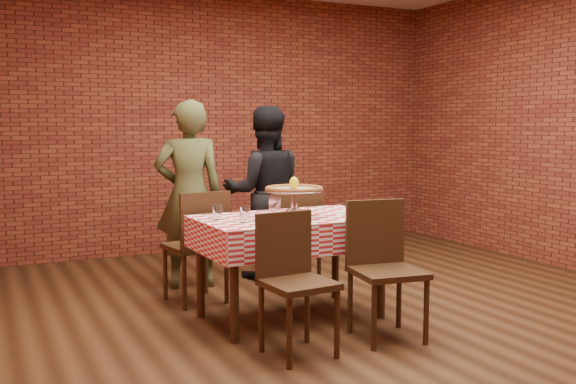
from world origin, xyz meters
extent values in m
plane|color=black|center=(0.00, 0.00, 0.00)|extent=(6.00, 6.00, 0.00)
plane|color=maroon|center=(0.00, 3.00, 1.45)|extent=(5.50, 0.00, 5.50)
cube|color=#3C2513|center=(-0.42, 0.21, 0.38)|extent=(1.36, 0.84, 0.75)
cylinder|color=#C5B687|center=(-0.41, 0.17, 0.96)|extent=(0.44, 0.44, 0.03)
ellipsoid|color=yellow|center=(-0.41, 0.17, 1.01)|extent=(0.07, 0.07, 0.09)
cylinder|color=white|center=(-0.83, 0.10, 0.81)|extent=(0.07, 0.07, 0.11)
cylinder|color=white|center=(-0.95, 0.30, 0.81)|extent=(0.07, 0.07, 0.11)
cylinder|color=white|center=(0.02, 0.15, 0.76)|extent=(0.16, 0.16, 0.01)
cube|color=white|center=(0.14, 0.07, 0.76)|extent=(0.06, 0.06, 0.00)
cube|color=white|center=(0.16, 0.07, 0.76)|extent=(0.06, 0.05, 0.00)
cube|color=silver|center=(-0.40, 0.53, 0.82)|extent=(0.11, 0.10, 0.13)
imported|color=#464A27|center=(-0.81, 1.43, 0.82)|extent=(0.66, 0.50, 1.64)
imported|color=black|center=(-0.07, 1.48, 0.80)|extent=(0.92, 0.80, 1.59)
camera|label=1|loc=(-2.47, -3.97, 1.43)|focal=40.19mm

